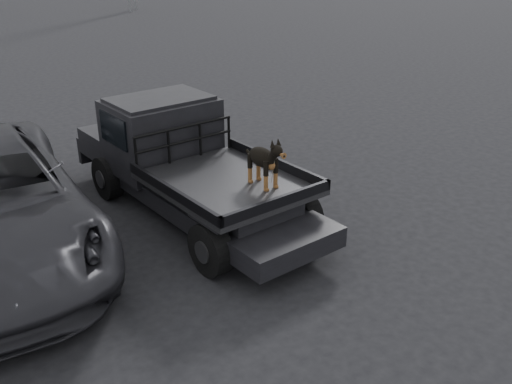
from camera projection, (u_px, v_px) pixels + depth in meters
ground at (275, 232)px, 8.97m from camera, size 120.00×120.00×0.00m
flatbed_ute at (194, 188)px, 9.38m from camera, size 2.00×5.40×0.92m
ute_cab at (161, 122)px, 9.69m from camera, size 1.72×1.30×0.88m
headache_rack at (185, 143)px, 9.22m from camera, size 1.80×0.08×0.55m
dog at (263, 161)px, 8.21m from camera, size 0.32×0.60×0.74m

